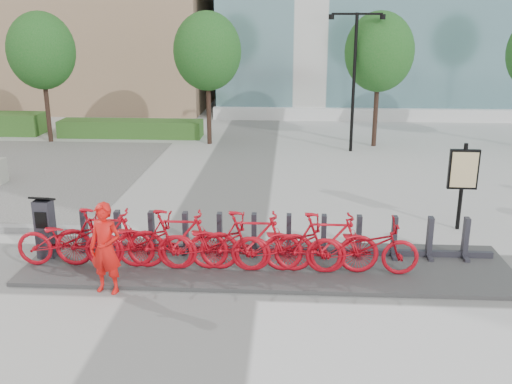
# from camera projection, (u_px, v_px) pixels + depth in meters

# --- Properties ---
(ground) EXTENTS (120.00, 120.00, 0.00)m
(ground) POSITION_uv_depth(u_px,v_px,m) (201.00, 271.00, 11.24)
(ground) COLOR silver
(hedge_b) EXTENTS (6.00, 1.20, 0.70)m
(hedge_b) POSITION_uv_depth(u_px,v_px,m) (131.00, 129.00, 24.04)
(hedge_b) COLOR #284E21
(hedge_b) RESTS_ON ground
(tree_0) EXTENTS (2.60, 2.60, 5.10)m
(tree_0) POSITION_uv_depth(u_px,v_px,m) (41.00, 51.00, 22.13)
(tree_0) COLOR #3D271E
(tree_0) RESTS_ON ground
(tree_1) EXTENTS (2.60, 2.60, 5.10)m
(tree_1) POSITION_uv_depth(u_px,v_px,m) (207.00, 51.00, 21.75)
(tree_1) COLOR #3D271E
(tree_1) RESTS_ON ground
(tree_2) EXTENTS (2.60, 2.60, 5.10)m
(tree_2) POSITION_uv_depth(u_px,v_px,m) (379.00, 52.00, 21.37)
(tree_2) COLOR #3D271E
(tree_2) RESTS_ON ground
(streetlamp) EXTENTS (2.00, 0.20, 5.00)m
(streetlamp) POSITION_uv_depth(u_px,v_px,m) (355.00, 66.00, 20.61)
(streetlamp) COLOR black
(streetlamp) RESTS_ON ground
(dock_pad) EXTENTS (9.60, 2.40, 0.08)m
(dock_pad) POSITION_uv_depth(u_px,v_px,m) (267.00, 265.00, 11.44)
(dock_pad) COLOR #3A3A3A
(dock_pad) RESTS_ON ground
(dock_rail_posts) EXTENTS (8.02, 0.50, 0.85)m
(dock_rail_posts) POSITION_uv_depth(u_px,v_px,m) (271.00, 235.00, 11.76)
(dock_rail_posts) COLOR #292931
(dock_rail_posts) RESTS_ON dock_pad
(bike_0) EXTENTS (2.06, 0.72, 1.08)m
(bike_0) POSITION_uv_depth(u_px,v_px,m) (68.00, 240.00, 11.17)
(bike_0) COLOR #A70814
(bike_0) RESTS_ON dock_pad
(bike_1) EXTENTS (2.00, 0.56, 1.20)m
(bike_1) POSITION_uv_depth(u_px,v_px,m) (104.00, 238.00, 11.11)
(bike_1) COLOR #A70814
(bike_1) RESTS_ON dock_pad
(bike_2) EXTENTS (2.06, 0.72, 1.08)m
(bike_2) POSITION_uv_depth(u_px,v_px,m) (141.00, 242.00, 11.08)
(bike_2) COLOR #A70814
(bike_2) RESTS_ON dock_pad
(bike_3) EXTENTS (2.00, 0.56, 1.20)m
(bike_3) POSITION_uv_depth(u_px,v_px,m) (177.00, 240.00, 11.02)
(bike_3) COLOR #A70814
(bike_3) RESTS_ON dock_pad
(bike_4) EXTENTS (2.06, 0.72, 1.08)m
(bike_4) POSITION_uv_depth(u_px,v_px,m) (214.00, 243.00, 11.00)
(bike_4) COLOR #A70814
(bike_4) RESTS_ON dock_pad
(bike_5) EXTENTS (2.00, 0.56, 1.20)m
(bike_5) POSITION_uv_depth(u_px,v_px,m) (251.00, 241.00, 10.94)
(bike_5) COLOR #A70814
(bike_5) RESTS_ON dock_pad
(bike_6) EXTENTS (2.06, 0.72, 1.08)m
(bike_6) POSITION_uv_depth(u_px,v_px,m) (289.00, 245.00, 10.92)
(bike_6) COLOR #A70814
(bike_6) RESTS_ON dock_pad
(bike_7) EXTENTS (2.00, 0.56, 1.20)m
(bike_7) POSITION_uv_depth(u_px,v_px,m) (326.00, 243.00, 10.86)
(bike_7) COLOR #A70814
(bike_7) RESTS_ON dock_pad
(bike_8) EXTENTS (2.06, 0.72, 1.08)m
(bike_8) POSITION_uv_depth(u_px,v_px,m) (364.00, 247.00, 10.83)
(bike_8) COLOR #A70814
(bike_8) RESTS_ON dock_pad
(kiosk) EXTENTS (0.43, 0.37, 1.33)m
(kiosk) POSITION_uv_depth(u_px,v_px,m) (45.00, 227.00, 11.57)
(kiosk) COLOR #292931
(kiosk) RESTS_ON dock_pad
(worker_red) EXTENTS (0.69, 0.53, 1.69)m
(worker_red) POSITION_uv_depth(u_px,v_px,m) (106.00, 248.00, 10.17)
(worker_red) COLOR red
(worker_red) RESTS_ON ground
(map_sign) EXTENTS (0.68, 0.13, 2.07)m
(map_sign) POSITION_uv_depth(u_px,v_px,m) (463.00, 173.00, 13.12)
(map_sign) COLOR black
(map_sign) RESTS_ON ground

